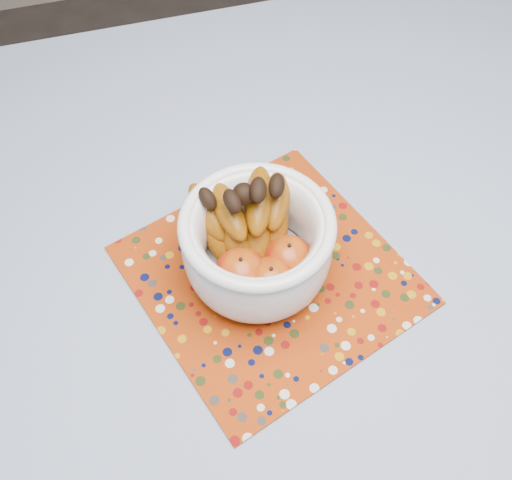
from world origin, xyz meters
TOP-DOWN VIEW (x-y plane):
  - table at (0.00, 0.00)m, footprint 1.20×1.20m
  - tablecloth at (0.00, 0.00)m, footprint 1.32×1.32m
  - placemat at (-0.05, 0.03)m, footprint 0.44×0.44m
  - fruit_bowl at (-0.07, 0.05)m, footprint 0.20×0.21m

SIDE VIEW (x-z plane):
  - table at x=0.00m, z-range 0.30..1.05m
  - tablecloth at x=0.00m, z-range 0.75..0.76m
  - placemat at x=-0.05m, z-range 0.76..0.76m
  - fruit_bowl at x=-0.07m, z-range 0.75..0.92m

